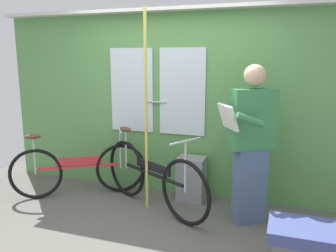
{
  "coord_description": "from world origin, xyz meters",
  "views": [
    {
      "loc": [
        1.41,
        -3.02,
        1.8
      ],
      "look_at": [
        0.1,
        0.77,
        0.99
      ],
      "focal_mm": 37.12,
      "sensor_mm": 36.0,
      "label": 1
    }
  ],
  "objects_px": {
    "passenger_reading_newspaper": "(251,142)",
    "bicycle_leaning_behind": "(153,177)",
    "handrail_pole": "(146,112)",
    "trash_bin_by_wall": "(191,179)",
    "bicycle_near_door": "(78,169)",
    "bench_seat_corner": "(311,251)"
  },
  "relations": [
    {
      "from": "bicycle_leaning_behind",
      "to": "handrail_pole",
      "type": "xyz_separation_m",
      "value": [
        -0.07,
        0.0,
        0.78
      ]
    },
    {
      "from": "bicycle_near_door",
      "to": "passenger_reading_newspaper",
      "type": "xyz_separation_m",
      "value": [
        2.17,
        -0.04,
        0.55
      ]
    },
    {
      "from": "bench_seat_corner",
      "to": "handrail_pole",
      "type": "bearing_deg",
      "value": 154.98
    },
    {
      "from": "bicycle_leaning_behind",
      "to": "handrail_pole",
      "type": "relative_size",
      "value": 0.69
    },
    {
      "from": "bicycle_leaning_behind",
      "to": "bench_seat_corner",
      "type": "xyz_separation_m",
      "value": [
        1.72,
        -0.83,
        -0.15
      ]
    },
    {
      "from": "bicycle_near_door",
      "to": "trash_bin_by_wall",
      "type": "bearing_deg",
      "value": -18.28
    },
    {
      "from": "bicycle_leaning_behind",
      "to": "trash_bin_by_wall",
      "type": "xyz_separation_m",
      "value": [
        0.37,
        0.4,
        -0.11
      ]
    },
    {
      "from": "trash_bin_by_wall",
      "to": "bench_seat_corner",
      "type": "height_order",
      "value": "trash_bin_by_wall"
    },
    {
      "from": "bicycle_near_door",
      "to": "passenger_reading_newspaper",
      "type": "distance_m",
      "value": 2.24
    },
    {
      "from": "passenger_reading_newspaper",
      "to": "bicycle_leaning_behind",
      "type": "bearing_deg",
      "value": -32.05
    },
    {
      "from": "bicycle_near_door",
      "to": "handrail_pole",
      "type": "xyz_separation_m",
      "value": [
        0.98,
        -0.05,
        0.81
      ]
    },
    {
      "from": "handrail_pole",
      "to": "bench_seat_corner",
      "type": "distance_m",
      "value": 2.18
    },
    {
      "from": "bicycle_leaning_behind",
      "to": "bench_seat_corner",
      "type": "bearing_deg",
      "value": 2.96
    },
    {
      "from": "trash_bin_by_wall",
      "to": "handrail_pole",
      "type": "height_order",
      "value": "handrail_pole"
    },
    {
      "from": "bicycle_leaning_behind",
      "to": "trash_bin_by_wall",
      "type": "bearing_deg",
      "value": 75.78
    },
    {
      "from": "trash_bin_by_wall",
      "to": "bench_seat_corner",
      "type": "xyz_separation_m",
      "value": [
        1.35,
        -1.23,
        -0.04
      ]
    },
    {
      "from": "trash_bin_by_wall",
      "to": "handrail_pole",
      "type": "xyz_separation_m",
      "value": [
        -0.45,
        -0.39,
        0.89
      ]
    },
    {
      "from": "trash_bin_by_wall",
      "to": "handrail_pole",
      "type": "bearing_deg",
      "value": -138.53
    },
    {
      "from": "bicycle_leaning_behind",
      "to": "bench_seat_corner",
      "type": "distance_m",
      "value": 1.91
    },
    {
      "from": "bicycle_near_door",
      "to": "handrail_pole",
      "type": "bearing_deg",
      "value": -34.73
    },
    {
      "from": "passenger_reading_newspaper",
      "to": "handrail_pole",
      "type": "xyz_separation_m",
      "value": [
        -1.19,
        -0.01,
        0.26
      ]
    },
    {
      "from": "passenger_reading_newspaper",
      "to": "handrail_pole",
      "type": "distance_m",
      "value": 1.22
    }
  ]
}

